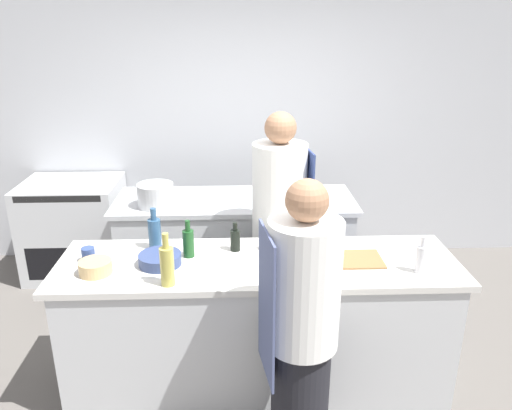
% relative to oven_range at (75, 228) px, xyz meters
% --- Properties ---
extents(ground_plane, '(16.00, 16.00, 0.00)m').
position_rel_oven_range_xyz_m(ground_plane, '(1.72, -1.72, -0.46)').
color(ground_plane, '#605B56').
extents(wall_back, '(8.00, 0.06, 2.80)m').
position_rel_oven_range_xyz_m(wall_back, '(1.72, 0.41, 0.94)').
color(wall_back, silver).
rests_on(wall_back, ground_plane).
extents(prep_counter, '(2.53, 0.73, 0.93)m').
position_rel_oven_range_xyz_m(prep_counter, '(1.72, -1.72, 0.01)').
color(prep_counter, silver).
rests_on(prep_counter, ground_plane).
extents(pass_counter, '(2.04, 0.74, 0.93)m').
position_rel_oven_range_xyz_m(pass_counter, '(1.57, -0.54, 0.01)').
color(pass_counter, silver).
rests_on(pass_counter, ground_plane).
extents(oven_range, '(0.90, 0.72, 0.93)m').
position_rel_oven_range_xyz_m(oven_range, '(0.00, 0.00, 0.00)').
color(oven_range, silver).
rests_on(oven_range, ground_plane).
extents(chef_at_prep_near, '(0.41, 0.39, 1.67)m').
position_rel_oven_range_xyz_m(chef_at_prep_near, '(1.92, -2.34, 0.37)').
color(chef_at_prep_near, black).
rests_on(chef_at_prep_near, ground_plane).
extents(chef_at_stove, '(0.43, 0.41, 1.77)m').
position_rel_oven_range_xyz_m(chef_at_stove, '(1.90, -1.12, 0.42)').
color(chef_at_stove, black).
rests_on(chef_at_stove, ground_plane).
extents(bottle_olive_oil, '(0.07, 0.07, 0.20)m').
position_rel_oven_range_xyz_m(bottle_olive_oil, '(1.57, -1.55, 0.55)').
color(bottle_olive_oil, black).
rests_on(bottle_olive_oil, prep_counter).
extents(bottle_vinegar, '(0.08, 0.08, 0.28)m').
position_rel_oven_range_xyz_m(bottle_vinegar, '(1.04, -1.50, 0.58)').
color(bottle_vinegar, '#2D5175').
rests_on(bottle_vinegar, prep_counter).
extents(bottle_wine, '(0.07, 0.07, 0.25)m').
position_rel_oven_range_xyz_m(bottle_wine, '(1.27, -1.63, 0.57)').
color(bottle_wine, '#19471E').
rests_on(bottle_wine, prep_counter).
extents(bottle_cooking_oil, '(0.07, 0.07, 0.21)m').
position_rel_oven_range_xyz_m(bottle_cooking_oil, '(1.83, -1.57, 0.56)').
color(bottle_cooking_oil, '#5B2319').
rests_on(bottle_cooking_oil, prep_counter).
extents(bottle_sauce, '(0.08, 0.08, 0.32)m').
position_rel_oven_range_xyz_m(bottle_sauce, '(1.19, -1.99, 0.60)').
color(bottle_sauce, '#B2A84C').
rests_on(bottle_sauce, prep_counter).
extents(bottle_water, '(0.06, 0.06, 0.23)m').
position_rel_oven_range_xyz_m(bottle_water, '(2.68, -1.90, 0.56)').
color(bottle_water, silver).
rests_on(bottle_water, prep_counter).
extents(bowl_mixing_large, '(0.20, 0.20, 0.08)m').
position_rel_oven_range_xyz_m(bowl_mixing_large, '(0.74, -1.84, 0.51)').
color(bowl_mixing_large, tan).
rests_on(bowl_mixing_large, prep_counter).
extents(bowl_prep_small, '(0.26, 0.26, 0.07)m').
position_rel_oven_range_xyz_m(bowl_prep_small, '(1.11, -1.74, 0.51)').
color(bowl_prep_small, navy).
rests_on(bowl_prep_small, prep_counter).
extents(bowl_ceramic_blue, '(0.21, 0.21, 0.08)m').
position_rel_oven_range_xyz_m(bowl_ceramic_blue, '(1.89, -1.86, 0.51)').
color(bowl_ceramic_blue, tan).
rests_on(bowl_ceramic_blue, prep_counter).
extents(bowl_wooden_salad, '(0.17, 0.17, 0.07)m').
position_rel_oven_range_xyz_m(bowl_wooden_salad, '(2.18, -1.55, 0.51)').
color(bowl_wooden_salad, white).
rests_on(bowl_wooden_salad, prep_counter).
extents(cup, '(0.08, 0.08, 0.09)m').
position_rel_oven_range_xyz_m(cup, '(0.65, -1.68, 0.52)').
color(cup, '#33477F').
rests_on(cup, prep_counter).
extents(cutting_board, '(0.29, 0.26, 0.01)m').
position_rel_oven_range_xyz_m(cutting_board, '(2.36, -1.73, 0.48)').
color(cutting_board, olive).
rests_on(cutting_board, prep_counter).
extents(stockpot, '(0.29, 0.29, 0.19)m').
position_rel_oven_range_xyz_m(stockpot, '(0.92, -0.69, 0.57)').
color(stockpot, silver).
rests_on(stockpot, pass_counter).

